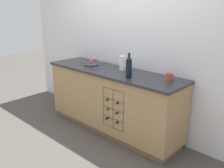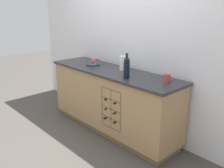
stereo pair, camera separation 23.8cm
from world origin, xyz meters
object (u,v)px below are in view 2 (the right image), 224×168
fruit_bowl (93,62)px  standing_wine_bottle (127,67)px  ceramic_mug (167,78)px  white_pitcher (123,63)px

fruit_bowl → standing_wine_bottle: (0.88, -0.17, 0.10)m
fruit_bowl → standing_wine_bottle: bearing=-10.6°
ceramic_mug → standing_wine_bottle: (-0.44, -0.24, 0.09)m
ceramic_mug → standing_wine_bottle: bearing=-151.6°
ceramic_mug → fruit_bowl: bearing=-176.9°
fruit_bowl → ceramic_mug: (1.32, 0.07, 0.00)m
fruit_bowl → white_pitcher: 0.56m
fruit_bowl → standing_wine_bottle: standing_wine_bottle is taller
fruit_bowl → standing_wine_bottle: size_ratio=0.79×
fruit_bowl → ceramic_mug: ceramic_mug is taller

